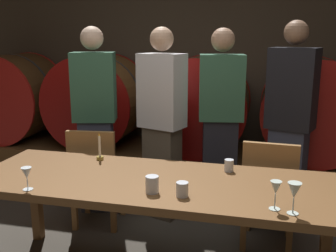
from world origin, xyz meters
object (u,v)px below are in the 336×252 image
object	(u,v)px
wine_barrel_left	(98,101)
candle_center	(100,152)
cup_center	(182,189)
cup_right	(229,165)
wine_barrel_far_left	(14,97)
guest_far_right	(290,124)
guest_center_left	(162,123)
cup_left	(152,184)
chair_right	(269,189)
wine_glass_center	(276,189)
wine_glass_right	(294,191)
guest_far_left	(95,119)
dining_table	(156,190)
guest_center_right	(220,124)
wine_barrel_right	(313,109)
wine_barrel_center	(200,105)
chair_left	(96,173)
wine_glass_left	(27,174)

from	to	relation	value
wine_barrel_left	candle_center	xyz separation A→B (m)	(0.63, -1.44, -0.13)
cup_center	cup_right	xyz separation A→B (m)	(0.22, 0.49, -0.00)
wine_barrel_far_left	guest_far_right	size ratio (longest dim) A/B	0.57
guest_center_left	cup_center	distance (m)	1.30
cup_left	cup_right	world-z (taller)	cup_left
chair_right	wine_glass_center	bearing A→B (deg)	93.42
chair_right	wine_glass_right	size ratio (longest dim) A/B	5.21
wine_barrel_far_left	chair_right	bearing A→B (deg)	-20.47
guest_far_left	cup_center	world-z (taller)	guest_far_left
wine_barrel_left	dining_table	bearing A→B (deg)	-56.60
guest_center_left	candle_center	xyz separation A→B (m)	(-0.29, -0.71, -0.08)
dining_table	guest_center_right	size ratio (longest dim) A/B	1.39
wine_glass_right	candle_center	bearing A→B (deg)	155.57
wine_barrel_right	cup_right	size ratio (longest dim) A/B	12.23
cup_left	wine_barrel_left	bearing A→B (deg)	121.22
chair_right	guest_far_left	xyz separation A→B (m)	(-1.57, 0.36, 0.39)
wine_barrel_center	candle_center	bearing A→B (deg)	-109.50
chair_left	candle_center	size ratio (longest dim) A/B	4.26
wine_barrel_left	wine_barrel_center	world-z (taller)	same
wine_barrel_center	cup_center	bearing A→B (deg)	-83.72
candle_center	cup_left	distance (m)	0.74
candle_center	wine_glass_center	world-z (taller)	candle_center
dining_table	wine_glass_left	bearing A→B (deg)	-153.74
guest_center_left	chair_left	bearing A→B (deg)	52.54
cup_left	cup_right	xyz separation A→B (m)	(0.40, 0.48, -0.01)
guest_far_right	wine_glass_right	size ratio (longest dim) A/B	10.39
wine_barrel_far_left	wine_barrel_left	size ratio (longest dim) A/B	1.00
wine_barrel_right	guest_center_right	xyz separation A→B (m)	(-0.83, -0.61, -0.06)
wine_glass_center	cup_right	xyz separation A→B (m)	(-0.29, 0.54, -0.07)
chair_left	guest_far_left	world-z (taller)	guest_far_left
cup_center	candle_center	bearing A→B (deg)	144.61
guest_center_left	wine_glass_left	distance (m)	1.43
wine_barrel_center	dining_table	world-z (taller)	wine_barrel_center
wine_glass_center	guest_far_left	bearing A→B (deg)	141.10
wine_glass_left	guest_center_left	bearing A→B (deg)	70.63
wine_barrel_far_left	dining_table	bearing A→B (deg)	-38.15
wine_barrel_right	chair_left	distance (m)	2.17
wine_barrel_far_left	guest_center_right	world-z (taller)	guest_center_right
guest_far_left	dining_table	bearing A→B (deg)	115.97
dining_table	cup_right	world-z (taller)	cup_right
dining_table	guest_center_right	world-z (taller)	guest_center_right
guest_far_right	cup_right	world-z (taller)	guest_far_right
chair_left	wine_glass_center	size ratio (longest dim) A/B	5.61
guest_far_left	wine_glass_left	xyz separation A→B (m)	(0.16, -1.34, -0.04)
chair_right	guest_center_left	bearing A→B (deg)	-18.09
wine_barrel_far_left	wine_glass_left	size ratio (longest dim) A/B	7.24
chair_right	guest_far_left	distance (m)	1.66
wine_barrel_right	guest_far_right	bearing A→B (deg)	-112.29
chair_right	wine_glass_left	bearing A→B (deg)	37.90
dining_table	guest_far_right	distance (m)	1.45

